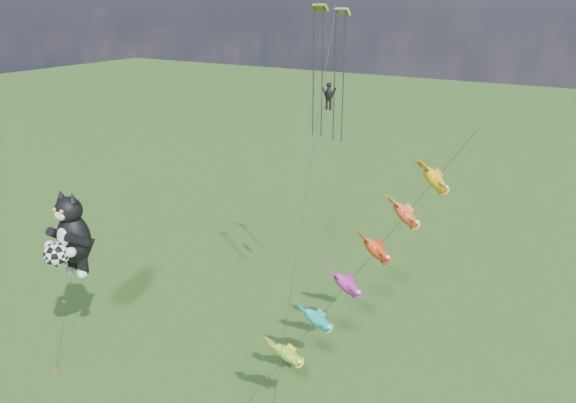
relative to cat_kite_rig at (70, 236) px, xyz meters
The scene contains 4 objects.
ground 9.48m from the cat_kite_rig, 22.09° to the left, with size 300.00×300.00×0.00m, color #1A4010.
cat_kite_rig is the anchor object (origin of this frame).
fish_windsock_rig 19.16m from the cat_kite_rig, 14.01° to the left, with size 9.84×12.72×16.57m.
parafoil_rig 19.41m from the cat_kite_rig, 40.13° to the left, with size 4.86×17.02×26.32m.
Camera 1 is at (26.34, -22.91, 23.53)m, focal length 35.00 mm.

